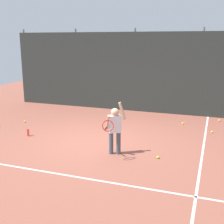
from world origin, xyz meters
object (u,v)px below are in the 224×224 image
object	(u,v)px
tennis_player	(115,127)
tennis_ball_4	(212,132)
tennis_ball_5	(183,123)
tennis_ball_0	(219,120)
tennis_ball_1	(158,157)
tennis_ball_3	(25,121)
water_bottle	(28,133)

from	to	relation	value
tennis_player	tennis_ball_4	xyz separation A→B (m)	(2.32, 2.69, -0.69)
tennis_ball_5	tennis_ball_0	bearing A→B (deg)	35.53
tennis_ball_0	tennis_ball_5	size ratio (longest dim) A/B	1.00
tennis_ball_1	tennis_ball_3	xyz separation A→B (m)	(-5.10, 1.67, 0.00)
water_bottle	tennis_ball_0	bearing A→B (deg)	34.17
tennis_player	tennis_ball_4	size ratio (longest dim) A/B	20.46
tennis_ball_3	tennis_ball_4	world-z (taller)	same
water_bottle	tennis_player	bearing A→B (deg)	-9.44
tennis_ball_0	tennis_ball_3	xyz separation A→B (m)	(-6.52, -2.47, 0.00)
tennis_player	tennis_ball_3	distance (m)	4.41
tennis_ball_0	tennis_ball_3	world-z (taller)	same
tennis_player	tennis_ball_3	world-z (taller)	tennis_player
tennis_ball_0	tennis_ball_5	world-z (taller)	same
water_bottle	tennis_ball_5	size ratio (longest dim) A/B	3.33
tennis_ball_1	tennis_player	bearing A→B (deg)	-176.00
tennis_ball_3	tennis_ball_4	distance (m)	6.38
tennis_ball_0	tennis_ball_3	size ratio (longest dim) A/B	1.00
water_bottle	tennis_ball_1	size ratio (longest dim) A/B	3.33
tennis_ball_4	tennis_player	bearing A→B (deg)	-130.78
water_bottle	tennis_ball_1	distance (m)	4.09
tennis_player	tennis_ball_5	distance (m)	3.69
tennis_player	tennis_ball_3	bearing A→B (deg)	123.44
water_bottle	tennis_ball_4	xyz separation A→B (m)	(5.28, 2.20, -0.08)
tennis_ball_3	tennis_ball_4	xyz separation A→B (m)	(6.31, 0.94, 0.00)
tennis_player	tennis_ball_5	size ratio (longest dim) A/B	20.46
tennis_ball_1	tennis_ball_5	distance (m)	3.30
tennis_ball_4	tennis_ball_1	bearing A→B (deg)	-114.88
tennis_player	tennis_ball_3	xyz separation A→B (m)	(-3.99, 1.75, -0.69)
tennis_ball_0	water_bottle	bearing A→B (deg)	-145.83
tennis_player	tennis_ball_0	bearing A→B (deg)	26.18
tennis_player	tennis_ball_1	xyz separation A→B (m)	(1.11, 0.08, -0.69)
tennis_ball_1	tennis_ball_4	distance (m)	2.88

